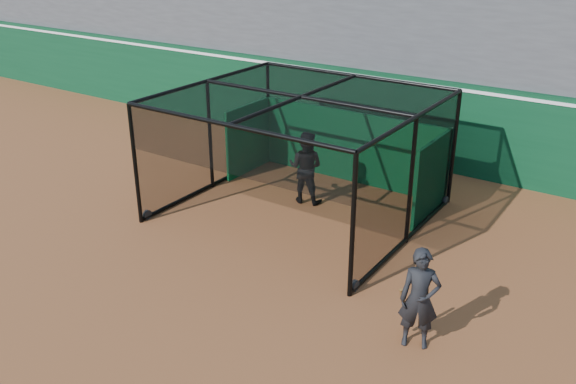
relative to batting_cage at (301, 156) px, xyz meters
The scene contains 5 objects.
ground 4.12m from the batting_cage, 88.55° to the right, with size 120.00×120.00×0.00m, color brown.
outfield_wall 4.63m from the batting_cage, 88.79° to the left, with size 50.00×0.50×2.50m.
batting_cage is the anchor object (origin of this frame).
batter 0.79m from the batting_cage, 111.55° to the left, with size 0.87×0.68×1.80m, color black.
on_deck_player 5.39m from the batting_cage, 36.61° to the right, with size 0.74×0.62×1.73m.
Camera 1 is at (7.04, -7.23, 6.24)m, focal length 38.00 mm.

